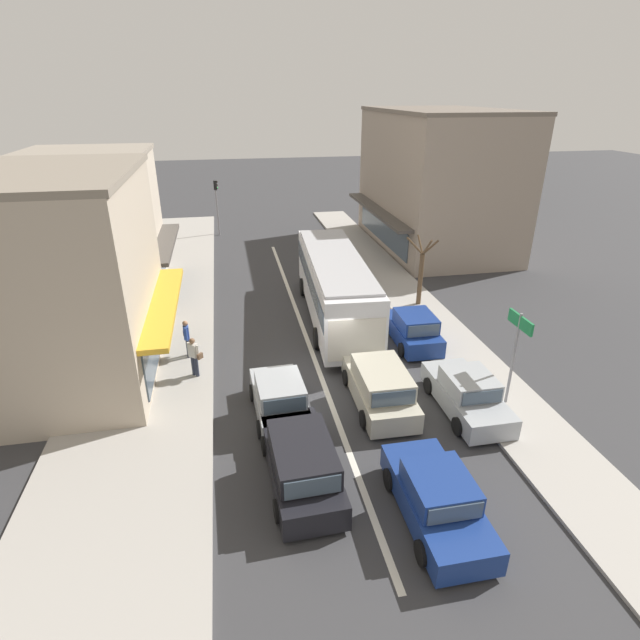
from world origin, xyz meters
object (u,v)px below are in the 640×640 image
wagon_adjacent_lane_lead (379,386)px  traffic_light_downstreet (216,198)px  wagon_adjacent_lane_trail (301,462)px  sedan_queue_far_back (437,499)px  parked_hatchback_kerb_second (413,330)px  city_bus (335,283)px  hatchback_behind_bus_mid (280,399)px  street_tree_right (421,273)px  pedestrian_with_handbag_near (187,336)px  directional_road_sign (517,339)px  pedestrian_browsing_midblock (194,355)px  parked_sedan_kerb_front (467,394)px

wagon_adjacent_lane_lead → traffic_light_downstreet: bearing=102.5°
wagon_adjacent_lane_trail → sedan_queue_far_back: 3.82m
wagon_adjacent_lane_trail → traffic_light_downstreet: 28.17m
parked_hatchback_kerb_second → traffic_light_downstreet: 22.10m
sedan_queue_far_back → city_bus: bearing=89.5°
hatchback_behind_bus_mid → street_tree_right: street_tree_right is taller
wagon_adjacent_lane_trail → hatchback_behind_bus_mid: 3.36m
sedan_queue_far_back → street_tree_right: street_tree_right is taller
hatchback_behind_bus_mid → pedestrian_with_handbag_near: size_ratio=2.31×
parked_hatchback_kerb_second → pedestrian_with_handbag_near: pedestrian_with_handbag_near is taller
wagon_adjacent_lane_trail → directional_road_sign: bearing=17.6°
wagon_adjacent_lane_trail → street_tree_right: street_tree_right is taller
sedan_queue_far_back → traffic_light_downstreet: size_ratio=1.00×
wagon_adjacent_lane_lead → sedan_queue_far_back: wagon_adjacent_lane_lead is taller
parked_hatchback_kerb_second → pedestrian_with_handbag_near: (-9.75, 0.49, 0.36)m
city_bus → pedestrian_with_handbag_near: 7.51m
wagon_adjacent_lane_lead → pedestrian_browsing_midblock: 7.21m
wagon_adjacent_lane_lead → parked_hatchback_kerb_second: wagon_adjacent_lane_lead is taller
wagon_adjacent_lane_lead → pedestrian_browsing_midblock: bearing=155.2°
wagon_adjacent_lane_lead → traffic_light_downstreet: (-5.46, 24.59, 2.11)m
sedan_queue_far_back → hatchback_behind_bus_mid: hatchback_behind_bus_mid is taller
street_tree_right → wagon_adjacent_lane_lead: bearing=-119.5°
parked_sedan_kerb_front → parked_hatchback_kerb_second: (-0.04, 5.18, 0.05)m
hatchback_behind_bus_mid → traffic_light_downstreet: size_ratio=0.90×
directional_road_sign → wagon_adjacent_lane_trail: bearing=-162.4°
wagon_adjacent_lane_trail → street_tree_right: 14.27m
pedestrian_with_handbag_near → wagon_adjacent_lane_trail: bearing=-66.5°
pedestrian_browsing_midblock → parked_sedan_kerb_front: bearing=-22.9°
city_bus → wagon_adjacent_lane_lead: bearing=-90.2°
traffic_light_downstreet → parked_hatchback_kerb_second: bearing=-67.8°
city_bus → hatchback_behind_bus_mid: bearing=-115.5°
city_bus → wagon_adjacent_lane_trail: city_bus is taller
street_tree_right → pedestrian_browsing_midblock: 12.44m
wagon_adjacent_lane_trail → traffic_light_downstreet: traffic_light_downstreet is taller
directional_road_sign → parked_hatchback_kerb_second: bearing=107.6°
sedan_queue_far_back → traffic_light_downstreet: bearing=100.1°
parked_sedan_kerb_front → directional_road_sign: (1.59, 0.03, 2.01)m
city_bus → traffic_light_downstreet: traffic_light_downstreet is taller
parked_sedan_kerb_front → parked_hatchback_kerb_second: 5.18m
hatchback_behind_bus_mid → parked_hatchback_kerb_second: same height
wagon_adjacent_lane_trail → pedestrian_browsing_midblock: pedestrian_browsing_midblock is taller
directional_road_sign → city_bus: bearing=117.8°
pedestrian_with_handbag_near → wagon_adjacent_lane_lead: bearing=-34.4°
city_bus → hatchback_behind_bus_mid: (-3.61, -7.59, -1.17)m
wagon_adjacent_lane_trail → parked_sedan_kerb_front: size_ratio=1.08×
directional_road_sign → parked_sedan_kerb_front: bearing=-179.1°
pedestrian_browsing_midblock → parked_hatchback_kerb_second: bearing=7.3°
city_bus → directional_road_sign: 9.59m
directional_road_sign → pedestrian_browsing_midblock: directional_road_sign is taller
directional_road_sign → traffic_light_downstreet: bearing=111.3°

